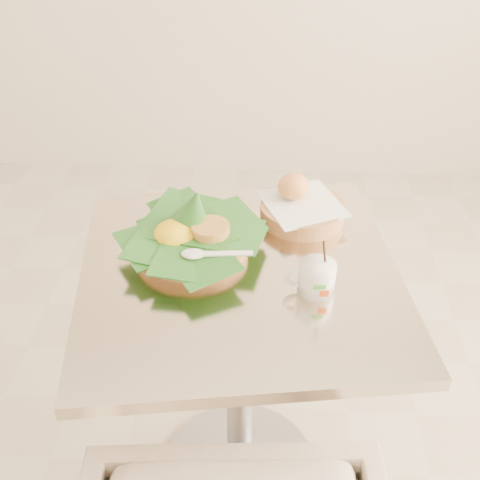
# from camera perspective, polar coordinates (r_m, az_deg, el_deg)

# --- Properties ---
(floor) EXTENTS (3.60, 3.60, 0.00)m
(floor) POSITION_cam_1_polar(r_m,az_deg,el_deg) (1.90, -3.86, -20.56)
(floor) COLOR beige
(floor) RESTS_ON ground
(cafe_table) EXTENTS (0.80, 0.80, 0.75)m
(cafe_table) POSITION_cam_1_polar(r_m,az_deg,el_deg) (1.48, -0.05, -9.56)
(cafe_table) COLOR gray
(cafe_table) RESTS_ON floor
(rice_basket) EXTENTS (0.33, 0.33, 0.16)m
(rice_basket) POSITION_cam_1_polar(r_m,az_deg,el_deg) (1.38, -4.64, 0.74)
(rice_basket) COLOR tan
(rice_basket) RESTS_ON cafe_table
(bread_basket) EXTENTS (0.23, 0.23, 0.11)m
(bread_basket) POSITION_cam_1_polar(r_m,az_deg,el_deg) (1.49, 5.78, 3.14)
(bread_basket) COLOR tan
(bread_basket) RESTS_ON cafe_table
(coffee_mug) EXTENTS (0.11, 0.08, 0.14)m
(coffee_mug) POSITION_cam_1_polar(r_m,az_deg,el_deg) (1.27, 7.20, -3.47)
(coffee_mug) COLOR white
(coffee_mug) RESTS_ON cafe_table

